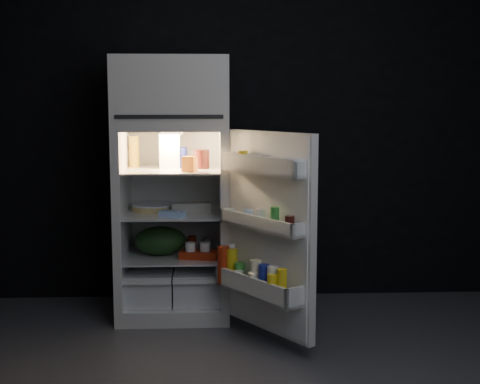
{
  "coord_description": "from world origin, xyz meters",
  "views": [
    {
      "loc": [
        -0.15,
        -3.3,
        1.49
      ],
      "look_at": [
        0.05,
        1.0,
        0.9
      ],
      "focal_mm": 50.0,
      "sensor_mm": 36.0,
      "label": 1
    }
  ],
  "objects_px": {
    "milk_jug": "(169,151)",
    "egg_carton": "(191,208)",
    "refrigerator": "(173,178)",
    "yogurt_tray": "(199,255)",
    "fridge_door": "(266,236)"
  },
  "relations": [
    {
      "from": "refrigerator",
      "to": "yogurt_tray",
      "type": "relative_size",
      "value": 7.0
    },
    {
      "from": "refrigerator",
      "to": "egg_carton",
      "type": "relative_size",
      "value": 6.64
    },
    {
      "from": "milk_jug",
      "to": "egg_carton",
      "type": "distance_m",
      "value": 0.43
    },
    {
      "from": "refrigerator",
      "to": "egg_carton",
      "type": "bearing_deg",
      "value": -34.1
    },
    {
      "from": "egg_carton",
      "to": "yogurt_tray",
      "type": "xyz_separation_m",
      "value": [
        0.05,
        -0.09,
        -0.31
      ]
    },
    {
      "from": "fridge_door",
      "to": "egg_carton",
      "type": "height_order",
      "value": "fridge_door"
    },
    {
      "from": "milk_jug",
      "to": "egg_carton",
      "type": "relative_size",
      "value": 0.89
    },
    {
      "from": "milk_jug",
      "to": "egg_carton",
      "type": "xyz_separation_m",
      "value": [
        0.15,
        -0.11,
        -0.38
      ]
    },
    {
      "from": "refrigerator",
      "to": "fridge_door",
      "type": "xyz_separation_m",
      "value": [
        0.59,
        -0.68,
        -0.27
      ]
    },
    {
      "from": "fridge_door",
      "to": "milk_jug",
      "type": "height_order",
      "value": "fridge_door"
    },
    {
      "from": "yogurt_tray",
      "to": "milk_jug",
      "type": "bearing_deg",
      "value": 147.82
    },
    {
      "from": "refrigerator",
      "to": "fridge_door",
      "type": "height_order",
      "value": "refrigerator"
    },
    {
      "from": "fridge_door",
      "to": "yogurt_tray",
      "type": "bearing_deg",
      "value": 128.85
    },
    {
      "from": "fridge_door",
      "to": "milk_jug",
      "type": "relative_size",
      "value": 5.08
    },
    {
      "from": "fridge_door",
      "to": "milk_jug",
      "type": "distance_m",
      "value": 1.05
    }
  ]
}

